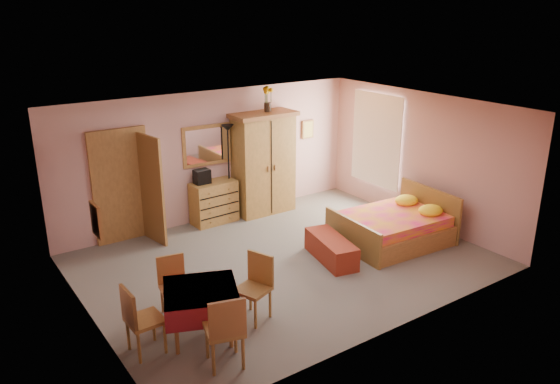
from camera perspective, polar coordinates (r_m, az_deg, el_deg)
floor at (r=9.38m, az=0.55°, el=-7.26°), size 6.50×6.50×0.00m
ceiling at (r=8.55m, az=0.60°, el=8.55°), size 6.50×6.50×0.00m
wall_back at (r=10.93m, az=-7.04°, el=3.74°), size 6.50×0.10×2.60m
wall_front at (r=7.13m, az=12.32°, el=-5.05°), size 6.50×0.10×2.60m
wall_left at (r=7.60m, az=-19.89°, el=-4.25°), size 0.10×5.00×2.60m
wall_right at (r=11.01m, az=14.54°, el=3.38°), size 0.10×5.00×2.60m
doorway at (r=10.28m, az=-16.28°, el=0.51°), size 1.06×0.12×2.15m
window at (r=11.73m, az=10.06°, el=5.40°), size 0.08×1.40×1.95m
picture_left at (r=6.92m, az=-18.67°, el=-2.82°), size 0.04×0.32×0.42m
picture_back at (r=12.08m, az=2.91°, el=6.56°), size 0.30×0.04×0.40m
chest_of_drawers at (r=10.93m, az=-6.91°, el=-1.08°), size 0.92×0.49×0.85m
wall_mirror at (r=10.78m, az=-7.68°, el=4.87°), size 1.02×0.09×0.80m
stereo at (r=10.69m, az=-8.16°, el=1.60°), size 0.31×0.23×0.28m
floor_lamp at (r=10.95m, az=-5.36°, el=2.04°), size 0.27×0.27×1.94m
wardrobe at (r=11.24m, az=-1.74°, el=3.02°), size 1.35×0.69×2.11m
sunflower_vase at (r=11.01m, az=-1.31°, el=9.69°), size 0.22×0.22×0.51m
bed at (r=10.14m, az=11.64°, el=-2.82°), size 2.03×1.65×0.90m
bench at (r=9.40m, az=5.35°, el=-5.94°), size 0.70×1.27×0.40m
dining_table at (r=7.37m, az=-8.19°, el=-12.34°), size 1.22×1.22×0.69m
chair_south at (r=6.75m, az=-5.86°, el=-14.03°), size 0.55×0.55×0.98m
chair_north at (r=7.82m, az=-10.94°, el=-9.82°), size 0.45×0.45×0.85m
chair_west at (r=7.13m, az=-13.93°, el=-12.77°), size 0.44×0.44×0.93m
chair_east at (r=7.59m, az=-2.89°, el=-10.08°), size 0.55×0.55×0.93m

